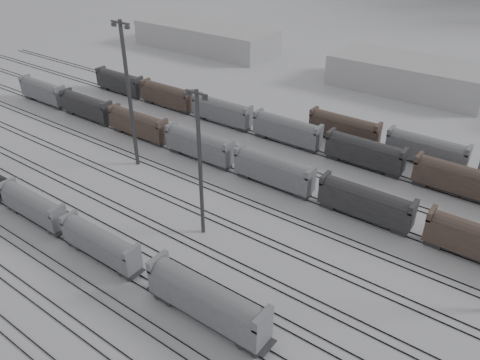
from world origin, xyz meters
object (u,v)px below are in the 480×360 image
Objects in this scene: hopper_car_c at (207,299)px; light_mast_c at (200,162)px; hopper_car_b at (100,242)px; hopper_car_a at (33,205)px.

light_mast_c reaches higher than hopper_car_c.
light_mast_c is (7.23, 13.27, 9.01)m from hopper_car_b.
hopper_car_c is 0.72× the size of light_mast_c.
hopper_car_b is at bearing 180.00° from hopper_car_c.
light_mast_c is at bearing 61.43° from hopper_car_b.
hopper_car_c is at bearing 0.00° from hopper_car_b.
light_mast_c is at bearing 131.86° from hopper_car_c.
hopper_car_c is (19.12, 0.00, 0.58)m from hopper_car_b.
hopper_car_a is at bearing -150.14° from light_mast_c.
hopper_car_a is at bearing 180.00° from hopper_car_c.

